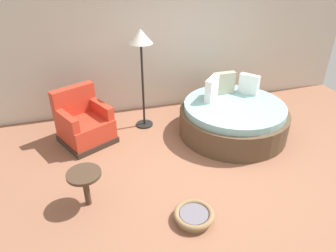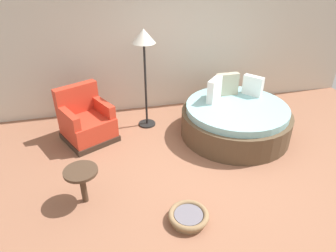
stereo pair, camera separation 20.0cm
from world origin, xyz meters
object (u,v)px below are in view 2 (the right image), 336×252
Objects in this scene: round_daybed at (235,120)px; floor_lamp at (144,46)px; red_armchair at (86,122)px; pet_basket at (188,216)px; side_table at (81,176)px.

floor_lamp is (-1.49, 0.71, 1.23)m from round_daybed.
red_armchair is 2.58m from pet_basket.
floor_lamp is at bearing 57.72° from side_table.
round_daybed reaches higher than red_armchair.
red_armchair reaches higher than pet_basket.
side_table is at bearing -156.79° from round_daybed.
floor_lamp is at bearing 91.90° from pet_basket.
side_table is at bearing -92.09° from red_armchair.
red_armchair is at bearing 169.74° from round_daybed.
red_armchair is 1.65m from floor_lamp.
red_armchair is 1.62m from side_table.
round_daybed is 3.73× the size of side_table.
round_daybed is 1.81× the size of red_armchair.
floor_lamp is (1.17, 1.85, 1.11)m from side_table.
red_armchair is 0.59× the size of floor_lamp.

